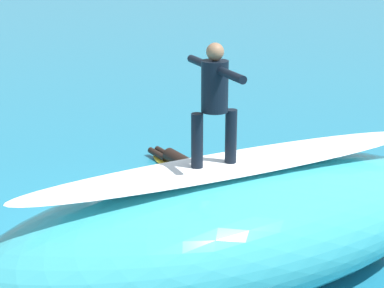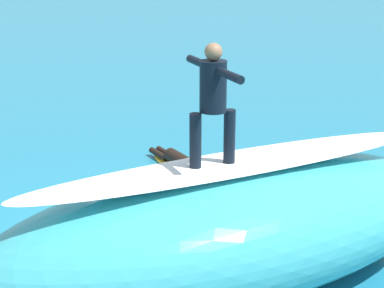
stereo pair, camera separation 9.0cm
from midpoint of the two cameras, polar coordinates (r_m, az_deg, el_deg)
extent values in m
plane|color=teal|center=(11.76, -5.05, -7.44)|extent=(120.00, 120.00, 0.00)
ellipsoid|color=teal|center=(9.55, 3.84, -7.31)|extent=(7.61, 3.06, 1.90)
ellipsoid|color=white|center=(9.18, 3.97, -1.71)|extent=(6.44, 1.16, 0.08)
ellipsoid|color=yellow|center=(9.01, 2.06, -2.07)|extent=(2.31, 0.58, 0.07)
cylinder|color=black|center=(8.78, 0.59, 0.26)|extent=(0.16, 0.16, 0.76)
cylinder|color=black|center=(8.99, 3.55, 0.64)|extent=(0.16, 0.16, 0.76)
cylinder|color=black|center=(8.70, 2.14, 5.01)|extent=(0.38, 0.38, 0.69)
sphere|color=#936B4C|center=(8.61, 2.18, 8.00)|extent=(0.23, 0.23, 0.23)
cylinder|color=black|center=(8.22, 3.61, 5.95)|extent=(0.14, 0.62, 0.11)
cylinder|color=black|center=(9.08, 0.85, 7.11)|extent=(0.14, 0.62, 0.11)
ellipsoid|color=yellow|center=(14.63, -0.92, -2.08)|extent=(0.69, 2.26, 0.07)
cylinder|color=black|center=(14.57, -0.92, -1.38)|extent=(0.38, 0.91, 0.31)
sphere|color=tan|center=(14.11, 0.17, -1.76)|extent=(0.22, 0.22, 0.22)
cylinder|color=black|center=(15.23, -2.72, -0.89)|extent=(0.20, 0.75, 0.14)
cylinder|color=black|center=(15.31, -2.12, -0.78)|extent=(0.20, 0.75, 0.14)
sphere|color=orange|center=(11.65, 15.45, -6.93)|extent=(0.51, 0.51, 0.51)
cylinder|color=#262626|center=(11.48, 15.63, -4.97)|extent=(0.05, 0.05, 0.36)
ellipsoid|color=white|center=(13.74, -5.91, -3.45)|extent=(0.97, 0.97, 0.10)
camera|label=1|loc=(0.05, -89.78, 0.07)|focal=61.52mm
camera|label=2|loc=(0.05, 90.22, -0.07)|focal=61.52mm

